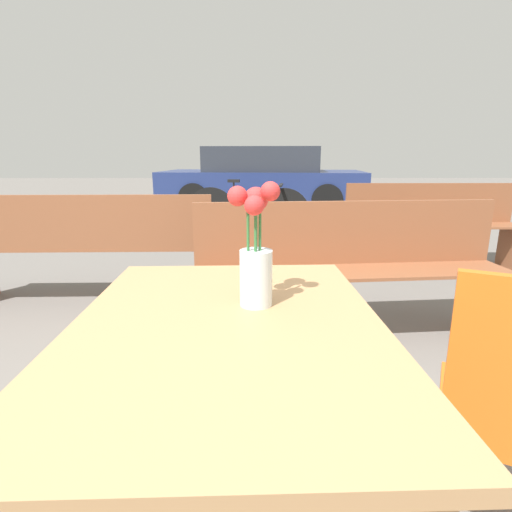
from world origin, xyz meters
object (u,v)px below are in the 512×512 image
Objects in this scene: bench_middle at (349,263)px; parked_car at (262,180)px; table_front at (228,367)px; bench_far at (431,222)px; bench_near at (88,243)px; flower_vase at (256,258)px; bicycle at (247,212)px.

bench_middle is 6.31m from parked_car.
table_front is 0.56× the size of bench_far.
bench_middle is at bearing -126.80° from bench_far.
bench_far is 0.40× the size of parked_car.
bench_near is at bearing 162.82° from bench_middle.
flower_vase is at bearing -112.24° from bench_middle.
bench_far is at bearing 53.20° from bench_middle.
bench_far reaches higher than table_front.
table_front is at bearing -91.84° from parked_car.
parked_car is (-0.40, 6.30, 0.14)m from bench_middle.
table_front is at bearing -120.49° from bench_far.
bench_middle is 2.04m from bench_far.
bench_middle is 1.14× the size of bicycle.
bench_middle is at bearing 67.15° from table_front.
table_front is 3.17× the size of flower_vase.
bench_near is at bearing 119.49° from table_front.
bench_near is 1.95m from bench_middle.
bench_near is (-1.27, 2.02, -0.40)m from flower_vase.
bench_middle is (0.59, 1.44, -0.40)m from flower_vase.
bicycle is at bearing 102.50° from bench_middle.
bicycle is (-1.90, 1.43, -0.10)m from bench_far.
bench_middle is at bearing 67.76° from flower_vase.
bench_near is 1.12× the size of bicycle.
parked_car is at bearing 85.08° from bicycle.
parked_car is (0.25, 7.85, -0.02)m from table_front.
flower_vase is at bearing -88.86° from bicycle.
flower_vase reaches higher than bicycle.
table_front is at bearing -89.68° from bicycle.
table_front is at bearing -120.23° from flower_vase.
flower_vase is 0.18× the size of bicycle.
bicycle is (-0.68, 3.07, -0.11)m from bench_middle.
flower_vase is at bearing -91.39° from parked_car.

